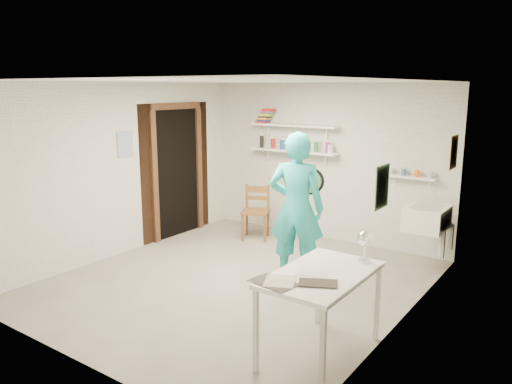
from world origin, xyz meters
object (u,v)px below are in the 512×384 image
Objects in this scene: wooden_chair at (256,212)px; desk_lamp at (365,239)px; man at (296,208)px; work_table at (320,314)px; belfast_sink at (427,218)px; wall_clock at (311,181)px.

wooden_chair is 6.01× the size of desk_lamp.
man is at bearing 143.99° from desk_lamp.
work_table is 0.79m from desk_lamp.
wooden_chair is (-1.40, 1.13, -0.48)m from man.
wooden_chair is (-2.58, -0.13, -0.26)m from belfast_sink.
wooden_chair reaches higher than belfast_sink.
wall_clock is 2.26× the size of desk_lamp.
desk_lamp is (2.66, -2.05, 0.56)m from wooden_chair.
man is at bearing -133.07° from belfast_sink.
belfast_sink is 2.60m from wooden_chair.
wooden_chair is at bearing -57.93° from man.
wooden_chair is 3.53m from work_table.
man is 2.10× the size of wooden_chair.
wooden_chair is at bearing 134.45° from work_table.
belfast_sink is 0.69× the size of wooden_chair.
man is 5.56× the size of wall_clock.
desk_lamp reaches higher than work_table.
belfast_sink is at bearing -151.95° from man.
wall_clock reaches higher than wooden_chair.
man reaches higher than desk_lamp.
wall_clock reaches higher than work_table.
man is at bearing -63.49° from wooden_chair.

